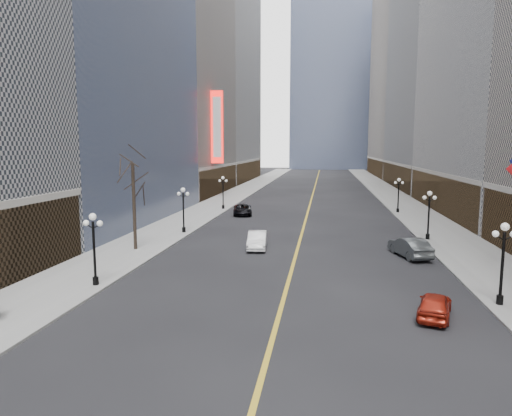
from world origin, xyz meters
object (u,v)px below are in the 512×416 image
(streetlamp_west_2, at_px, (183,205))
(streetlamp_west_3, at_px, (223,189))
(streetlamp_east_1, at_px, (503,255))
(streetlamp_east_2, at_px, (429,210))
(car_nb_mid, at_px, (257,240))
(streetlamp_east_3, at_px, (399,191))
(car_sb_far, at_px, (410,247))
(car_nb_far, at_px, (242,210))
(car_sb_mid, at_px, (435,305))
(streetlamp_west_1, at_px, (94,242))

(streetlamp_west_2, bearing_deg, streetlamp_west_3, 90.00)
(streetlamp_east_1, relative_size, streetlamp_east_2, 1.00)
(streetlamp_east_2, distance_m, car_nb_mid, 16.42)
(streetlamp_east_3, height_order, car_sb_far, streetlamp_east_3)
(streetlamp_east_1, height_order, car_nb_far, streetlamp_east_1)
(car_nb_mid, relative_size, car_sb_mid, 1.16)
(streetlamp_east_2, xyz_separation_m, car_sb_mid, (-3.88, -20.13, -2.25))
(streetlamp_west_2, bearing_deg, streetlamp_east_2, 0.00)
(streetlamp_east_2, bearing_deg, car_sb_mid, -100.92)
(streetlamp_east_1, distance_m, streetlamp_west_3, 43.05)
(streetlamp_east_2, height_order, car_sb_mid, streetlamp_east_2)
(streetlamp_west_2, distance_m, car_nb_mid, 10.30)
(streetlamp_west_2, height_order, car_sb_far, streetlamp_west_2)
(streetlamp_east_1, relative_size, car_sb_mid, 1.18)
(streetlamp_east_2, distance_m, car_nb_far, 24.25)
(car_nb_far, relative_size, car_sb_mid, 1.30)
(car_sb_far, bearing_deg, streetlamp_west_3, -66.47)
(streetlamp_west_2, height_order, streetlamp_west_3, same)
(streetlamp_west_2, bearing_deg, car_nb_mid, -34.10)
(streetlamp_east_2, height_order, streetlamp_west_3, same)
(streetlamp_east_3, xyz_separation_m, streetlamp_west_3, (-23.60, 0.00, 0.00))
(streetlamp_east_1, height_order, car_nb_mid, streetlamp_east_1)
(streetlamp_east_3, bearing_deg, streetlamp_west_3, 180.00)
(car_nb_far, bearing_deg, car_nb_mid, -86.63)
(streetlamp_east_1, distance_m, car_sb_far, 11.71)
(streetlamp_east_3, distance_m, streetlamp_west_2, 29.68)
(car_nb_mid, bearing_deg, car_nb_far, 98.37)
(streetlamp_west_3, bearing_deg, car_sb_far, -50.04)
(streetlamp_east_3, bearing_deg, car_nb_mid, -122.84)
(streetlamp_east_2, distance_m, streetlamp_west_2, 23.60)
(streetlamp_west_2, xyz_separation_m, streetlamp_west_3, (0.00, 18.00, 0.00))
(streetlamp_east_3, xyz_separation_m, car_sb_mid, (-3.88, -38.13, -2.25))
(streetlamp_west_1, relative_size, streetlamp_west_2, 1.00)
(streetlamp_east_2, bearing_deg, streetlamp_west_3, 142.67)
(streetlamp_east_1, relative_size, car_sb_far, 0.94)
(streetlamp_west_1, relative_size, car_nb_mid, 1.01)
(streetlamp_west_1, distance_m, car_nb_mid, 15.06)
(streetlamp_east_2, xyz_separation_m, streetlamp_west_1, (-23.60, -18.00, 0.00))
(streetlamp_east_2, xyz_separation_m, car_nb_far, (-20.03, 13.48, -2.21))
(streetlamp_east_1, bearing_deg, car_nb_mid, 141.01)
(car_nb_mid, height_order, car_nb_far, car_nb_mid)
(streetlamp_west_3, bearing_deg, streetlamp_east_1, -56.75)
(streetlamp_west_3, bearing_deg, car_nb_mid, -70.57)
(streetlamp_east_1, relative_size, streetlamp_east_3, 1.00)
(streetlamp_east_2, height_order, streetlamp_east_3, same)
(streetlamp_east_2, relative_size, car_sb_mid, 1.18)
(streetlamp_east_1, xyz_separation_m, car_nb_mid, (-15.26, 12.35, -2.17))
(streetlamp_west_2, bearing_deg, streetlamp_east_1, -37.33)
(streetlamp_east_2, height_order, car_nb_mid, streetlamp_east_2)
(streetlamp_west_2, xyz_separation_m, car_sb_far, (20.80, -6.82, -2.11))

